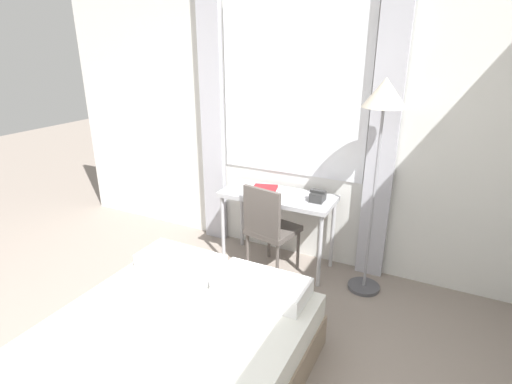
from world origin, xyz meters
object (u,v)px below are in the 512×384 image
object	(u,v)px
telephone	(318,196)
book	(265,189)
bed	(154,372)
desk_chair	(269,225)
desk	(278,202)
standing_lamp	(383,116)

from	to	relation	value
telephone	book	xyz separation A→B (m)	(-0.54, 0.04, -0.03)
bed	book	distance (m)	1.92
desk_chair	book	world-z (taller)	desk_chair
desk_chair	telephone	world-z (taller)	desk_chair
desk	standing_lamp	bearing A→B (deg)	-2.86
standing_lamp	desk_chair	bearing A→B (deg)	-170.64
telephone	book	world-z (taller)	telephone
desk	standing_lamp	size ratio (longest dim) A/B	0.59
standing_lamp	book	size ratio (longest dim) A/B	6.75
desk	desk_chair	world-z (taller)	desk_chair
desk_chair	standing_lamp	distance (m)	1.35
book	bed	bearing A→B (deg)	-84.75
desk	book	distance (m)	0.19
desk_chair	book	xyz separation A→B (m)	(-0.16, 0.23, 0.25)
bed	telephone	bearing A→B (deg)	78.39
desk_chair	book	size ratio (longest dim) A/B	3.26
bed	book	world-z (taller)	book
standing_lamp	book	distance (m)	1.29
desk_chair	standing_lamp	size ratio (longest dim) A/B	0.48
desk	book	size ratio (longest dim) A/B	3.96
desk	book	bearing A→B (deg)	163.87
desk_chair	telephone	bearing A→B (deg)	37.20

